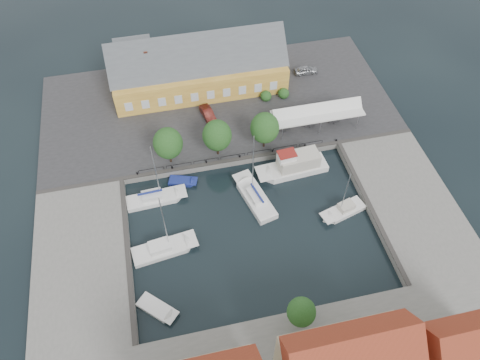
{
  "coord_description": "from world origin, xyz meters",
  "views": [
    {
      "loc": [
        -9.04,
        -34.33,
        52.38
      ],
      "look_at": [
        0.0,
        6.0,
        1.5
      ],
      "focal_mm": 35.0,
      "sensor_mm": 36.0,
      "label": 1
    }
  ],
  "objects_px": {
    "trawler": "(295,166)",
    "launch_nw": "(183,182)",
    "launch_sw": "(157,309)",
    "car_silver": "(306,70)",
    "west_boat_a": "(155,199)",
    "center_sailboat": "(255,198)",
    "east_boat_b": "(343,211)",
    "warehouse": "(195,68)",
    "car_red": "(208,114)",
    "tent_canopy": "(318,113)",
    "west_boat_c": "(163,249)"
  },
  "relations": [
    {
      "from": "center_sailboat",
      "to": "launch_sw",
      "type": "height_order",
      "value": "center_sailboat"
    },
    {
      "from": "west_boat_a",
      "to": "launch_sw",
      "type": "distance_m",
      "value": 16.16
    },
    {
      "from": "tent_canopy",
      "to": "trawler",
      "type": "height_order",
      "value": "trawler"
    },
    {
      "from": "tent_canopy",
      "to": "center_sailboat",
      "type": "height_order",
      "value": "center_sailboat"
    },
    {
      "from": "east_boat_b",
      "to": "car_red",
      "type": "bearing_deg",
      "value": 124.56
    },
    {
      "from": "car_silver",
      "to": "west_boat_a",
      "type": "distance_m",
      "value": 35.48
    },
    {
      "from": "car_red",
      "to": "center_sailboat",
      "type": "xyz_separation_m",
      "value": [
        3.57,
        -16.83,
        -1.34
      ]
    },
    {
      "from": "west_boat_a",
      "to": "west_boat_c",
      "type": "xyz_separation_m",
      "value": [
        0.15,
        -8.3,
        -0.01
      ]
    },
    {
      "from": "warehouse",
      "to": "car_red",
      "type": "bearing_deg",
      "value": -86.1
    },
    {
      "from": "east_boat_b",
      "to": "launch_nw",
      "type": "distance_m",
      "value": 23.0
    },
    {
      "from": "warehouse",
      "to": "west_boat_c",
      "type": "relative_size",
      "value": 2.5
    },
    {
      "from": "tent_canopy",
      "to": "trawler",
      "type": "relative_size",
      "value": 1.3
    },
    {
      "from": "car_silver",
      "to": "launch_nw",
      "type": "distance_m",
      "value": 30.75
    },
    {
      "from": "warehouse",
      "to": "west_boat_a",
      "type": "distance_m",
      "value": 24.42
    },
    {
      "from": "east_boat_b",
      "to": "west_boat_c",
      "type": "height_order",
      "value": "west_boat_c"
    },
    {
      "from": "warehouse",
      "to": "west_boat_c",
      "type": "bearing_deg",
      "value": -107.0
    },
    {
      "from": "east_boat_b",
      "to": "center_sailboat",
      "type": "bearing_deg",
      "value": 157.31
    },
    {
      "from": "car_red",
      "to": "tent_canopy",
      "type": "bearing_deg",
      "value": -30.96
    },
    {
      "from": "east_boat_b",
      "to": "west_boat_a",
      "type": "bearing_deg",
      "value": 162.84
    },
    {
      "from": "center_sailboat",
      "to": "launch_nw",
      "type": "bearing_deg",
      "value": 150.53
    },
    {
      "from": "trawler",
      "to": "west_boat_a",
      "type": "xyz_separation_m",
      "value": [
        -20.43,
        -0.96,
        -0.74
      ]
    },
    {
      "from": "east_boat_b",
      "to": "launch_nw",
      "type": "xyz_separation_m",
      "value": [
        -20.7,
        10.04,
        -0.17
      ]
    },
    {
      "from": "car_silver",
      "to": "launch_sw",
      "type": "bearing_deg",
      "value": 142.34
    },
    {
      "from": "center_sailboat",
      "to": "tent_canopy",
      "type": "bearing_deg",
      "value": 42.04
    },
    {
      "from": "warehouse",
      "to": "tent_canopy",
      "type": "relative_size",
      "value": 2.04
    },
    {
      "from": "west_boat_a",
      "to": "west_boat_c",
      "type": "relative_size",
      "value": 0.98
    },
    {
      "from": "tent_canopy",
      "to": "launch_nw",
      "type": "distance_m",
      "value": 22.96
    },
    {
      "from": "warehouse",
      "to": "west_boat_a",
      "type": "xyz_separation_m",
      "value": [
        -9.45,
        -22.13,
        -4.16
      ]
    },
    {
      "from": "launch_sw",
      "to": "car_silver",
      "type": "bearing_deg",
      "value": 51.05
    },
    {
      "from": "east_boat_b",
      "to": "west_boat_c",
      "type": "distance_m",
      "value": 24.71
    },
    {
      "from": "warehouse",
      "to": "car_silver",
      "type": "distance_m",
      "value": 19.28
    },
    {
      "from": "west_boat_a",
      "to": "car_silver",
      "type": "bearing_deg",
      "value": 36.46
    },
    {
      "from": "trawler",
      "to": "launch_nw",
      "type": "xyz_separation_m",
      "value": [
        -16.28,
        1.41,
        -0.93
      ]
    },
    {
      "from": "trawler",
      "to": "center_sailboat",
      "type": "bearing_deg",
      "value": -150.17
    },
    {
      "from": "tent_canopy",
      "to": "west_boat_a",
      "type": "bearing_deg",
      "value": -162.38
    },
    {
      "from": "car_red",
      "to": "launch_nw",
      "type": "bearing_deg",
      "value": -128.74
    },
    {
      "from": "east_boat_b",
      "to": "launch_nw",
      "type": "height_order",
      "value": "east_boat_b"
    },
    {
      "from": "west_boat_c",
      "to": "launch_sw",
      "type": "xyz_separation_m",
      "value": [
        -1.68,
        -7.79,
        -0.17
      ]
    },
    {
      "from": "warehouse",
      "to": "west_boat_c",
      "type": "xyz_separation_m",
      "value": [
        -9.3,
        -30.43,
        -4.17
      ]
    },
    {
      "from": "tent_canopy",
      "to": "car_silver",
      "type": "xyz_separation_m",
      "value": [
        2.46,
        12.79,
        -1.99
      ]
    },
    {
      "from": "center_sailboat",
      "to": "east_boat_b",
      "type": "xyz_separation_m",
      "value": [
        11.26,
        -4.71,
        -0.1
      ]
    },
    {
      "from": "center_sailboat",
      "to": "west_boat_a",
      "type": "xyz_separation_m",
      "value": [
        -13.59,
        2.96,
        -0.09
      ]
    },
    {
      "from": "car_silver",
      "to": "car_red",
      "type": "relative_size",
      "value": 0.95
    },
    {
      "from": "tent_canopy",
      "to": "trawler",
      "type": "distance_m",
      "value": 9.6
    },
    {
      "from": "west_boat_a",
      "to": "launch_sw",
      "type": "xyz_separation_m",
      "value": [
        -1.53,
        -16.09,
        -0.18
      ]
    },
    {
      "from": "east_boat_b",
      "to": "launch_sw",
      "type": "relative_size",
      "value": 1.83
    },
    {
      "from": "warehouse",
      "to": "launch_sw",
      "type": "xyz_separation_m",
      "value": [
        -10.98,
        -38.22,
        -4.34
      ]
    },
    {
      "from": "warehouse",
      "to": "car_red",
      "type": "relative_size",
      "value": 6.65
    },
    {
      "from": "east_boat_b",
      "to": "west_boat_a",
      "type": "height_order",
      "value": "west_boat_a"
    },
    {
      "from": "trawler",
      "to": "east_boat_b",
      "type": "height_order",
      "value": "east_boat_b"
    }
  ]
}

